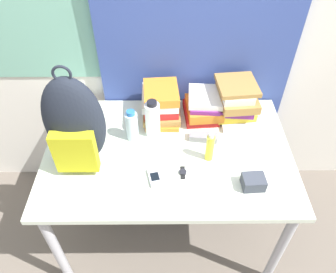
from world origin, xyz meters
TOP-DOWN VIEW (x-y plane):
  - wall_back at (-0.00, 0.92)m, footprint 6.00×0.06m
  - curtain_blue at (0.16, 0.87)m, footprint 1.10×0.04m
  - desk at (0.00, 0.42)m, footprint 1.29×0.84m
  - backpack at (-0.43, 0.36)m, footprint 0.28×0.20m
  - book_stack_left at (-0.04, 0.69)m, footprint 0.22×0.28m
  - book_stack_center at (0.20, 0.69)m, footprint 0.22×0.25m
  - book_stack_right at (0.38, 0.69)m, footprint 0.24×0.28m
  - water_bottle at (-0.19, 0.51)m, footprint 0.07×0.07m
  - sports_bottle at (-0.08, 0.54)m, footprint 0.08×0.08m
  - sunscreen_bottle at (0.21, 0.36)m, footprint 0.04×0.04m
  - cell_phone at (-0.07, 0.23)m, footprint 0.08×0.12m
  - sunglasses_case at (0.19, 0.50)m, footprint 0.16×0.08m
  - camera_pouch at (0.40, 0.18)m, footprint 0.11×0.09m
  - wristwatch at (0.07, 0.26)m, footprint 0.04×0.08m

SIDE VIEW (x-z plane):
  - desk at x=0.00m, z-range 0.29..1.05m
  - wristwatch at x=0.07m, z-range 0.76..0.77m
  - cell_phone at x=-0.07m, z-range 0.76..0.78m
  - sunglasses_case at x=0.19m, z-range 0.76..0.80m
  - camera_pouch at x=0.40m, z-range 0.76..0.82m
  - book_stack_center at x=0.20m, z-range 0.76..0.91m
  - sunscreen_bottle at x=0.21m, z-range 0.75..0.93m
  - water_bottle at x=-0.19m, z-range 0.75..0.94m
  - book_stack_left at x=-0.04m, z-range 0.75..0.96m
  - sports_bottle at x=-0.08m, z-range 0.75..0.98m
  - book_stack_right at x=0.38m, z-range 0.76..0.98m
  - backpack at x=-0.43m, z-range 0.72..1.28m
  - curtain_blue at x=0.16m, z-range 0.00..2.50m
  - wall_back at x=0.00m, z-range 0.00..2.50m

